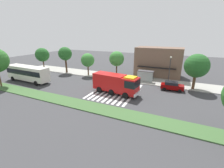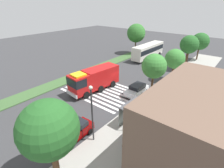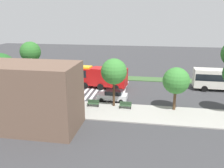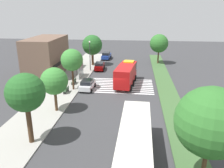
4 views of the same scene
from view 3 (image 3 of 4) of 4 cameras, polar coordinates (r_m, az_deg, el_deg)
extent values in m
plane|color=#38383A|center=(39.08, 2.06, -1.59)|extent=(120.00, 120.00, 0.00)
cube|color=#9E9B93|center=(30.56, -0.21, -6.74)|extent=(60.00, 5.73, 0.14)
cube|color=#3D6033|center=(46.49, 3.33, 1.45)|extent=(60.00, 3.00, 0.14)
cube|color=silver|center=(39.01, 2.96, -1.63)|extent=(0.45, 11.35, 0.01)
cube|color=silver|center=(39.11, 1.65, -1.56)|extent=(0.45, 11.35, 0.01)
cube|color=silver|center=(39.24, 0.35, -1.49)|extent=(0.45, 11.35, 0.01)
cube|color=silver|center=(39.39, -0.94, -1.42)|extent=(0.45, 11.35, 0.01)
cube|color=silver|center=(39.55, -2.23, -1.36)|extent=(0.45, 11.35, 0.01)
cube|color=silver|center=(39.74, -3.50, -1.29)|extent=(0.45, 11.35, 0.01)
cube|color=silver|center=(39.94, -4.75, -1.22)|extent=(0.45, 11.35, 0.01)
cube|color=silver|center=(40.17, -6.00, -1.15)|extent=(0.45, 11.35, 0.01)
cube|color=silver|center=(40.41, -7.23, -1.09)|extent=(0.45, 11.35, 0.01)
cube|color=#B71414|center=(41.05, -6.38, 2.07)|extent=(2.84, 2.87, 2.84)
cube|color=#B71414|center=(39.63, -0.67, 1.75)|extent=(6.23, 3.27, 2.97)
cube|color=black|center=(41.06, -6.90, 2.87)|extent=(2.13, 2.81, 1.25)
cube|color=silver|center=(41.89, -8.07, 0.65)|extent=(0.54, 2.60, 0.50)
cube|color=yellow|center=(40.70, -6.45, 4.17)|extent=(1.99, 2.01, 0.24)
cylinder|color=black|center=(40.19, -6.68, -0.36)|extent=(1.13, 0.43, 1.10)
cylinder|color=black|center=(42.48, -5.34, 0.62)|extent=(1.13, 0.43, 1.10)
cylinder|color=black|center=(38.45, 0.91, -1.03)|extent=(1.13, 0.43, 1.10)
cylinder|color=black|center=(40.84, 1.87, 0.03)|extent=(1.13, 0.43, 1.10)
cylinder|color=black|center=(39.21, -2.88, -0.69)|extent=(1.13, 0.43, 1.10)
cylinder|color=black|center=(41.56, -1.72, 0.32)|extent=(1.13, 0.43, 1.10)
cube|color=silver|center=(34.15, 0.09, -3.07)|extent=(4.36, 1.99, 0.75)
cube|color=black|center=(33.89, 0.45, -2.04)|extent=(2.46, 1.72, 0.57)
cylinder|color=black|center=(33.70, -2.60, -4.03)|extent=(0.65, 0.24, 0.64)
cylinder|color=black|center=(35.42, -1.89, -2.99)|extent=(0.65, 0.24, 0.64)
cylinder|color=black|center=(33.18, 2.20, -4.36)|extent=(0.65, 0.24, 0.64)
cylinder|color=black|center=(34.92, 2.68, -3.28)|extent=(0.65, 0.24, 0.64)
cube|color=#720505|center=(38.00, -18.44, -1.83)|extent=(4.30, 1.99, 0.83)
cube|color=black|center=(37.71, -18.24, -0.84)|extent=(2.44, 1.68, 0.56)
cylinder|color=black|center=(37.98, -20.84, -2.74)|extent=(0.65, 0.25, 0.64)
cylinder|color=black|center=(39.47, -19.69, -1.90)|extent=(0.65, 0.25, 0.64)
cylinder|color=black|center=(36.80, -16.98, -2.97)|extent=(0.65, 0.25, 0.64)
cylinder|color=black|center=(38.34, -15.95, -2.10)|extent=(0.65, 0.25, 0.64)
cylinder|color=black|center=(43.61, 21.17, -0.10)|extent=(1.01, 0.32, 1.00)
cylinder|color=black|center=(41.21, 21.76, -1.10)|extent=(1.01, 0.32, 1.00)
cube|color=#4C4C51|center=(32.21, -11.79, -1.18)|extent=(3.50, 1.40, 0.12)
cube|color=#8C9E99|center=(33.17, -11.26, -2.82)|extent=(3.50, 0.08, 2.40)
cylinder|color=#333338|center=(31.45, -9.18, -3.79)|extent=(0.08, 0.08, 2.40)
cylinder|color=#333338|center=(32.67, -14.86, -3.36)|extent=(0.08, 0.08, 2.40)
cube|color=#2D472D|center=(31.94, -4.66, -4.81)|extent=(1.60, 0.50, 0.08)
cube|color=#2D472D|center=(32.05, -4.57, -4.23)|extent=(1.60, 0.06, 0.45)
cube|color=black|center=(31.87, -3.39, -5.27)|extent=(0.08, 0.45, 0.37)
cube|color=black|center=(32.20, -5.90, -5.10)|extent=(0.08, 0.45, 0.37)
cube|color=#2D472D|center=(31.21, 3.32, -5.31)|extent=(1.60, 0.50, 0.08)
cube|color=#2D472D|center=(31.31, 3.37, -4.71)|extent=(1.60, 0.06, 0.45)
cube|color=black|center=(31.23, 4.63, -5.77)|extent=(0.08, 0.45, 0.37)
cube|color=black|center=(31.37, 2.00, -5.62)|extent=(0.08, 0.45, 0.37)
cylinder|color=#2D2D30|center=(35.38, -18.70, 0.74)|extent=(0.16, 0.16, 5.82)
sphere|color=white|center=(34.72, -19.17, 5.65)|extent=(0.36, 0.36, 0.36)
cube|color=brown|center=(26.97, -20.18, -2.89)|extent=(11.31, 5.65, 7.30)
cube|color=black|center=(29.91, -17.04, -2.43)|extent=(9.05, 0.80, 0.16)
cylinder|color=#513823|center=(31.56, 15.12, -3.73)|extent=(0.36, 0.36, 2.77)
sphere|color=#387F33|center=(30.79, 15.48, 0.79)|extent=(3.43, 3.43, 3.43)
cylinder|color=#47301E|center=(31.59, 0.46, -2.28)|extent=(0.31, 0.31, 3.64)
sphere|color=#387F33|center=(30.75, 0.48, 3.08)|extent=(3.47, 3.47, 3.47)
cylinder|color=#513823|center=(37.86, -25.10, -1.15)|extent=(0.53, 0.53, 3.05)
sphere|color=#235B23|center=(37.12, -25.68, 3.41)|extent=(4.50, 4.50, 4.50)
cylinder|color=#513823|center=(52.08, -19.09, 4.11)|extent=(0.34, 0.34, 3.23)
sphere|color=#2D6B28|center=(51.55, -19.41, 7.47)|extent=(4.25, 4.25, 4.25)
camera|label=1|loc=(64.70, -7.44, 14.99)|focal=24.27mm
camera|label=2|loc=(32.75, -44.79, 13.46)|focal=27.84mm
camera|label=4|loc=(49.14, 47.23, 12.11)|focal=36.39mm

